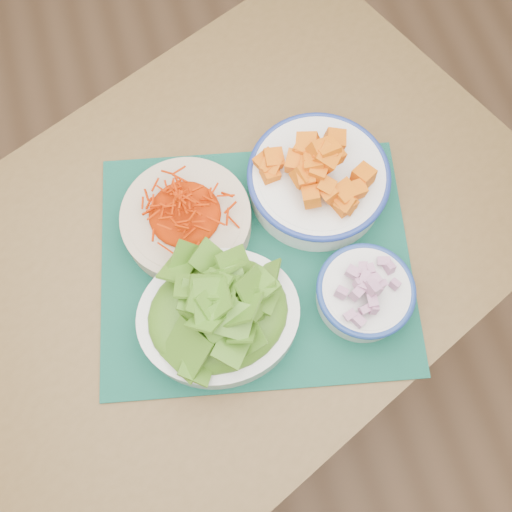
{
  "coord_description": "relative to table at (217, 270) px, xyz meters",
  "views": [
    {
      "loc": [
        -0.34,
        -0.19,
        1.61
      ],
      "look_at": [
        -0.25,
        0.1,
        0.78
      ],
      "focal_mm": 40.0,
      "sensor_mm": 36.0,
      "label": 1
    }
  ],
  "objects": [
    {
      "name": "table",
      "position": [
        0.0,
        0.0,
        0.0
      ],
      "size": [
        1.28,
        1.09,
        0.75
      ],
      "rotation": [
        0.0,
        0.0,
        0.41
      ],
      "color": "brown",
      "rests_on": "ground"
    },
    {
      "name": "carrot_bowl",
      "position": [
        -0.03,
        0.05,
        0.15
      ],
      "size": [
        0.22,
        0.22,
        0.08
      ],
      "rotation": [
        0.0,
        0.0,
        -0.08
      ],
      "color": "beige",
      "rests_on": "placemat"
    },
    {
      "name": "lettuce_bowl",
      "position": [
        -0.02,
        -0.12,
        0.17
      ],
      "size": [
        0.26,
        0.22,
        0.12
      ],
      "rotation": [
        0.0,
        0.0,
        -0.09
      ],
      "color": "white",
      "rests_on": "placemat"
    },
    {
      "name": "placemat",
      "position": [
        0.06,
        -0.04,
        0.12
      ],
      "size": [
        0.56,
        0.49,
        0.0
      ],
      "primitive_type": "cube",
      "rotation": [
        0.0,
        0.0,
        -0.2
      ],
      "color": "#09342A",
      "rests_on": "table"
    },
    {
      "name": "ground",
      "position": [
        0.31,
        -0.14,
        -0.64
      ],
      "size": [
        4.0,
        4.0,
        0.0
      ],
      "primitive_type": "plane",
      "color": "#916846",
      "rests_on": "ground"
    },
    {
      "name": "squash_bowl",
      "position": [
        0.19,
        0.05,
        0.17
      ],
      "size": [
        0.25,
        0.25,
        0.12
      ],
      "rotation": [
        0.0,
        0.0,
        -0.13
      ],
      "color": "white",
      "rests_on": "placemat"
    },
    {
      "name": "onion_bowl",
      "position": [
        0.2,
        -0.15,
        0.15
      ],
      "size": [
        0.17,
        0.17,
        0.07
      ],
      "rotation": [
        0.0,
        0.0,
        0.2
      ],
      "color": "silver",
      "rests_on": "placemat"
    }
  ]
}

